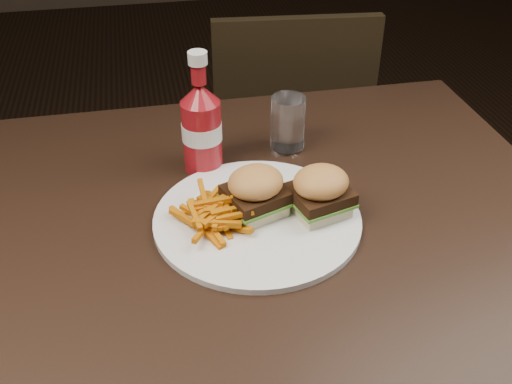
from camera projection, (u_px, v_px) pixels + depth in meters
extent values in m
cube|color=black|center=(205.00, 225.00, 0.97)|extent=(1.20, 0.80, 0.04)
cube|color=black|center=(282.00, 145.00, 1.76)|extent=(0.45, 0.45, 0.04)
cylinder|color=white|center=(257.00, 219.00, 0.94)|extent=(0.33, 0.33, 0.01)
cube|color=beige|center=(256.00, 207.00, 0.94)|extent=(0.10, 0.10, 0.02)
cube|color=beige|center=(319.00, 206.00, 0.94)|extent=(0.10, 0.09, 0.02)
cylinder|color=maroon|center=(202.00, 138.00, 1.04)|extent=(0.08, 0.08, 0.14)
cylinder|color=white|center=(288.00, 122.00, 1.09)|extent=(0.07, 0.07, 0.10)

